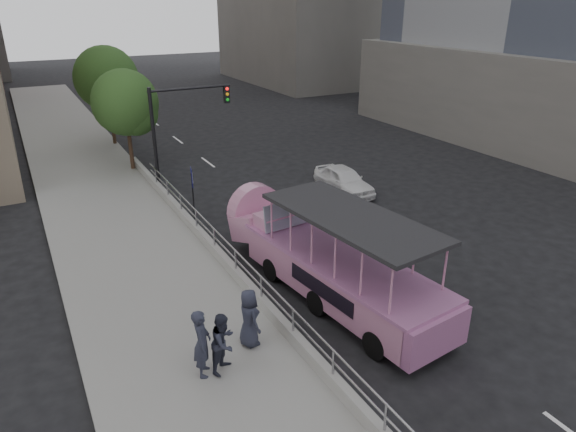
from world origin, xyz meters
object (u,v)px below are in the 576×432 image
Objects in this scene: pedestrian_far at (249,318)px; street_tree_far at (108,81)px; street_tree_near at (127,105)px; pedestrian_near at (202,343)px; car at (344,180)px; parking_sign at (192,188)px; pedestrian_mid at (224,342)px; traffic_signal at (177,120)px; duck_boat at (323,258)px.

street_tree_far reaches higher than pedestrian_far.
street_tree_far reaches higher than street_tree_near.
pedestrian_near is 0.32× the size of street_tree_near.
car is 1.59× the size of parking_sign.
pedestrian_mid is 0.29× the size of street_tree_near.
street_tree_near is at bearing -7.13° from pedestrian_far.
pedestrian_far is 14.44m from traffic_signal.
traffic_signal reaches higher than pedestrian_far.
pedestrian_mid is 0.98× the size of pedestrian_far.
duck_boat is 5.26× the size of pedestrian_near.
traffic_signal is at bearing -81.57° from street_tree_far.
pedestrian_far is at bearing -99.84° from parking_sign.
pedestrian_near is at bearing -105.49° from traffic_signal.
pedestrian_near reaches higher than pedestrian_far.
street_tree_far is (2.64, 23.99, 3.08)m from pedestrian_near.
pedestrian_mid is (-10.44, -9.99, 0.46)m from car.
pedestrian_near is at bearing 130.70° from pedestrian_mid.
pedestrian_far is (1.00, 0.65, 0.02)m from pedestrian_mid.
street_tree_far is at bearing 96.42° from duck_boat.
street_tree_far is (-8.33, 14.10, 3.64)m from car.
car is 8.83m from traffic_signal.
street_tree_near reaches higher than pedestrian_near.
parking_sign reaches higher than pedestrian_far.
street_tree_near is (-1.60, 3.43, 0.32)m from traffic_signal.
car is 2.11× the size of pedestrian_near.
street_tree_far reaches higher than parking_sign.
duck_boat is 1.51× the size of street_tree_far.
street_tree_near is (0.91, 17.45, 2.68)m from pedestrian_far.
traffic_signal is (-1.02, 12.10, 2.32)m from duck_boat.
duck_boat reaches higher than pedestrian_near.
pedestrian_near is at bearing -96.28° from street_tree_far.
pedestrian_near is 10.48m from parking_sign.
parking_sign is (3.16, 9.99, 0.34)m from pedestrian_near.
pedestrian_near reaches higher than car.
parking_sign is (-1.90, 7.52, 0.39)m from duck_boat.
duck_boat is at bearing -85.17° from traffic_signal.
street_tree_near is at bearing 137.66° from car.
duck_boat reaches higher than pedestrian_mid.
parking_sign is at bearing -13.97° from pedestrian_far.
duck_boat is at bearing -75.84° from parking_sign.
traffic_signal reaches higher than pedestrian_near.
pedestrian_mid is at bearing 118.96° from pedestrian_far.
car is (5.91, 7.42, -0.51)m from duck_boat.
parking_sign is (-7.80, 0.10, 0.90)m from car.
parking_sign is at bearing 4.90° from pedestrian_near.
car is at bearing -43.54° from street_tree_near.
car is 16.78m from street_tree_far.
street_tree_near reaches higher than traffic_signal.
pedestrian_far is at bearing -151.47° from duck_boat.
street_tree_near is 0.89× the size of street_tree_far.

